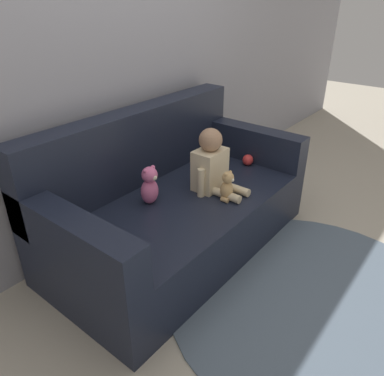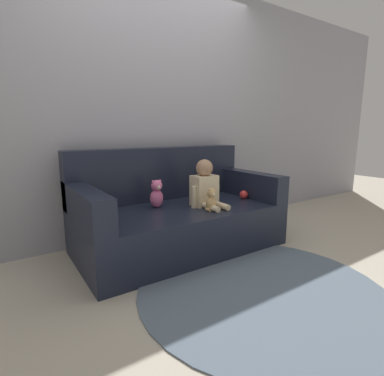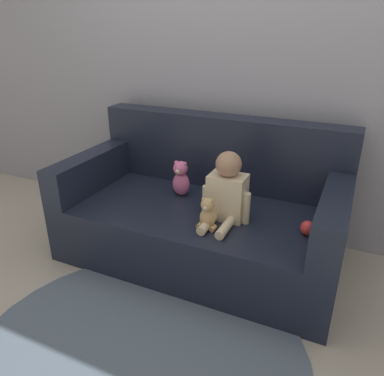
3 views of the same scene
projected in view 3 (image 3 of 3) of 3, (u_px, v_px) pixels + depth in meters
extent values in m
plane|color=#B7AD99|center=(200.00, 255.00, 2.65)|extent=(12.00, 12.00, 0.00)
cube|color=#93939E|center=(234.00, 55.00, 2.58)|extent=(8.00, 0.05, 2.60)
cube|color=black|center=(200.00, 231.00, 2.57)|extent=(1.82, 0.95, 0.40)
cube|color=black|center=(222.00, 151.00, 2.70)|extent=(1.82, 0.18, 0.52)
cube|color=black|center=(97.00, 168.00, 2.75)|extent=(0.16, 0.95, 0.26)
cube|color=black|center=(335.00, 212.00, 2.11)|extent=(0.16, 0.95, 0.26)
cube|color=beige|center=(227.00, 197.00, 2.28)|extent=(0.22, 0.16, 0.28)
sphere|color=#A37A5B|center=(229.00, 164.00, 2.19)|extent=(0.15, 0.15, 0.15)
cylinder|color=beige|center=(207.00, 224.00, 2.20)|extent=(0.05, 0.20, 0.05)
cylinder|color=beige|center=(225.00, 228.00, 2.16)|extent=(0.05, 0.20, 0.05)
cylinder|color=beige|center=(206.00, 200.00, 2.33)|extent=(0.05, 0.05, 0.20)
cylinder|color=beige|center=(246.00, 208.00, 2.23)|extent=(0.05, 0.05, 0.20)
ellipsoid|color=tan|center=(208.00, 218.00, 2.19)|extent=(0.09, 0.08, 0.13)
sphere|color=tan|center=(207.00, 205.00, 2.14)|extent=(0.08, 0.08, 0.08)
sphere|color=tan|center=(203.00, 199.00, 2.14)|extent=(0.02, 0.02, 0.02)
sphere|color=tan|center=(212.00, 201.00, 2.12)|extent=(0.02, 0.02, 0.02)
sphere|color=beige|center=(205.00, 208.00, 2.12)|extent=(0.03, 0.03, 0.03)
cylinder|color=tan|center=(200.00, 225.00, 2.21)|extent=(0.03, 0.05, 0.03)
cylinder|color=tan|center=(213.00, 228.00, 2.17)|extent=(0.03, 0.05, 0.03)
ellipsoid|color=#DB6699|center=(181.00, 184.00, 2.60)|extent=(0.12, 0.10, 0.17)
sphere|color=#DB6699|center=(181.00, 168.00, 2.55)|extent=(0.10, 0.10, 0.10)
sphere|color=#DB6699|center=(176.00, 162.00, 2.55)|extent=(0.03, 0.03, 0.03)
sphere|color=#DB6699|center=(185.00, 164.00, 2.52)|extent=(0.03, 0.03, 0.03)
sphere|color=beige|center=(178.00, 171.00, 2.52)|extent=(0.04, 0.04, 0.04)
sphere|color=red|center=(308.00, 228.00, 2.13)|extent=(0.08, 0.08, 0.08)
cylinder|color=slate|center=(136.00, 358.00, 1.83)|extent=(1.70, 1.70, 0.01)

